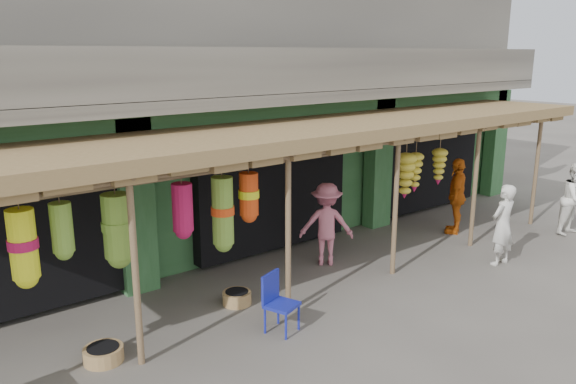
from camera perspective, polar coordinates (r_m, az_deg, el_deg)
ground at (r=10.22m, az=5.96°, el=-9.21°), size 80.00×80.00×0.00m
building at (r=13.31m, az=-8.80°, el=11.05°), size 16.40×6.80×7.00m
awning at (r=9.97m, az=2.36°, el=5.66°), size 14.00×2.70×2.79m
blue_chair at (r=8.38m, az=-1.11°, el=-10.84°), size 0.54×0.55×0.89m
basket_mid at (r=8.17m, az=-18.23°, el=-15.39°), size 0.64×0.64×0.20m
basket_right at (r=9.39m, az=-5.21°, el=-10.66°), size 0.58×0.58×0.21m
person_front at (r=11.55m, az=20.97°, el=-3.14°), size 0.59×0.40×1.59m
person_right at (r=14.15m, az=27.21°, el=-0.64°), size 0.85×0.68×1.64m
person_vendor at (r=13.24m, az=16.77°, el=-0.37°), size 1.09×0.86×1.73m
person_shopper at (r=10.83m, az=3.92°, el=-3.27°), size 1.18×1.14×1.61m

